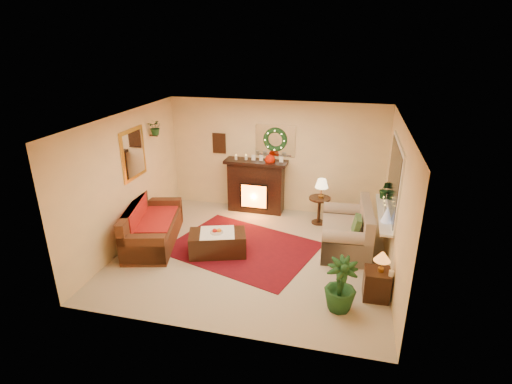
% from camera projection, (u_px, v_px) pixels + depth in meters
% --- Properties ---
extents(floor, '(5.00, 5.00, 0.00)m').
position_uv_depth(floor, '(252.00, 254.00, 7.69)').
color(floor, beige).
rests_on(floor, ground).
extents(ceiling, '(5.00, 5.00, 0.00)m').
position_uv_depth(ceiling, '(251.00, 120.00, 6.74)').
color(ceiling, white).
rests_on(ceiling, ground).
extents(wall_back, '(5.00, 5.00, 0.00)m').
position_uv_depth(wall_back, '(275.00, 157.00, 9.25)').
color(wall_back, '#EFD88C').
rests_on(wall_back, ground).
extents(wall_front, '(5.00, 5.00, 0.00)m').
position_uv_depth(wall_front, '(209.00, 252.00, 5.18)').
color(wall_front, '#EFD88C').
rests_on(wall_front, ground).
extents(wall_left, '(4.50, 4.50, 0.00)m').
position_uv_depth(wall_left, '(127.00, 180.00, 7.76)').
color(wall_left, '#EFD88C').
rests_on(wall_left, ground).
extents(wall_right, '(4.50, 4.50, 0.00)m').
position_uv_depth(wall_right, '(396.00, 204.00, 6.67)').
color(wall_right, '#EFD88C').
rests_on(wall_right, ground).
extents(area_rug, '(3.16, 2.72, 0.01)m').
position_uv_depth(area_rug, '(242.00, 248.00, 7.91)').
color(area_rug, '#4A1407').
rests_on(area_rug, floor).
extents(sofa, '(1.30, 2.08, 0.83)m').
position_uv_depth(sofa, '(153.00, 223.00, 7.98)').
color(sofa, brown).
rests_on(sofa, floor).
extents(red_throw, '(0.77, 1.26, 0.02)m').
position_uv_depth(red_throw, '(154.00, 219.00, 8.11)').
color(red_throw, red).
rests_on(red_throw, sofa).
extents(fireplace, '(1.29, 0.43, 1.18)m').
position_uv_depth(fireplace, '(256.00, 189.00, 9.42)').
color(fireplace, black).
rests_on(fireplace, floor).
extents(poinsettia, '(0.24, 0.24, 0.24)m').
position_uv_depth(poinsettia, '(270.00, 160.00, 9.04)').
color(poinsettia, red).
rests_on(poinsettia, fireplace).
extents(mantel_candle_a, '(0.06, 0.06, 0.19)m').
position_uv_depth(mantel_candle_a, '(236.00, 159.00, 9.22)').
color(mantel_candle_a, silver).
rests_on(mantel_candle_a, fireplace).
extents(mantel_candle_b, '(0.07, 0.07, 0.20)m').
position_uv_depth(mantel_candle_b, '(246.00, 159.00, 9.22)').
color(mantel_candle_b, silver).
rests_on(mantel_candle_b, fireplace).
extents(mantel_mirror, '(0.92, 0.02, 0.72)m').
position_uv_depth(mantel_mirror, '(275.00, 140.00, 9.09)').
color(mantel_mirror, white).
rests_on(mantel_mirror, wall_back).
extents(wreath, '(0.55, 0.11, 0.55)m').
position_uv_depth(wreath, '(275.00, 140.00, 9.04)').
color(wreath, '#194719').
rests_on(wreath, wall_back).
extents(wall_art, '(0.32, 0.03, 0.48)m').
position_uv_depth(wall_art, '(219.00, 143.00, 9.44)').
color(wall_art, '#381E11').
rests_on(wall_art, wall_back).
extents(gold_mirror, '(0.03, 0.84, 1.00)m').
position_uv_depth(gold_mirror, '(133.00, 154.00, 7.86)').
color(gold_mirror, gold).
rests_on(gold_mirror, wall_left).
extents(hanging_plant, '(0.33, 0.28, 0.36)m').
position_uv_depth(hanging_plant, '(156.00, 135.00, 8.43)').
color(hanging_plant, '#194719').
rests_on(hanging_plant, wall_left).
extents(loveseat, '(1.00, 1.61, 0.91)m').
position_uv_depth(loveseat, '(346.00, 228.00, 7.79)').
color(loveseat, gray).
rests_on(loveseat, floor).
extents(window_frame, '(0.03, 1.86, 1.36)m').
position_uv_depth(window_frame, '(395.00, 179.00, 7.08)').
color(window_frame, white).
rests_on(window_frame, wall_right).
extents(window_glass, '(0.02, 1.70, 1.22)m').
position_uv_depth(window_glass, '(394.00, 179.00, 7.08)').
color(window_glass, black).
rests_on(window_glass, wall_right).
extents(window_sill, '(0.22, 1.86, 0.04)m').
position_uv_depth(window_sill, '(384.00, 213.00, 7.35)').
color(window_sill, white).
rests_on(window_sill, wall_right).
extents(mini_tree, '(0.19, 0.19, 0.28)m').
position_uv_depth(mini_tree, '(387.00, 214.00, 6.91)').
color(mini_tree, silver).
rests_on(mini_tree, window_sill).
extents(sill_plant, '(0.27, 0.22, 0.49)m').
position_uv_depth(sill_plant, '(385.00, 189.00, 7.90)').
color(sill_plant, '#1B461C').
rests_on(sill_plant, window_sill).
extents(side_table_round, '(0.59, 0.59, 0.62)m').
position_uv_depth(side_table_round, '(319.00, 210.00, 8.84)').
color(side_table_round, '#3F1B12').
rests_on(side_table_round, floor).
extents(lamp_cream, '(0.29, 0.29, 0.44)m').
position_uv_depth(lamp_cream, '(322.00, 186.00, 8.63)').
color(lamp_cream, '#FFE5A3').
rests_on(lamp_cream, side_table_round).
extents(end_table_square, '(0.41, 0.41, 0.49)m').
position_uv_depth(end_table_square, '(377.00, 283.00, 6.32)').
color(end_table_square, '#532816').
rests_on(end_table_square, floor).
extents(lamp_tiffany, '(0.26, 0.26, 0.38)m').
position_uv_depth(lamp_tiffany, '(382.00, 257.00, 6.14)').
color(lamp_tiffany, orange).
rests_on(lamp_tiffany, end_table_square).
extents(coffee_table, '(1.20, 0.89, 0.45)m').
position_uv_depth(coffee_table, '(218.00, 244.00, 7.62)').
color(coffee_table, '#361F14').
rests_on(coffee_table, floor).
extents(fruit_bowl, '(0.25, 0.25, 0.06)m').
position_uv_depth(fruit_bowl, '(217.00, 233.00, 7.53)').
color(fruit_bowl, silver).
rests_on(fruit_bowl, coffee_table).
extents(floor_palm, '(1.57, 1.57, 2.57)m').
position_uv_depth(floor_palm, '(341.00, 284.00, 5.99)').
color(floor_palm, '#22441F').
rests_on(floor_palm, floor).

